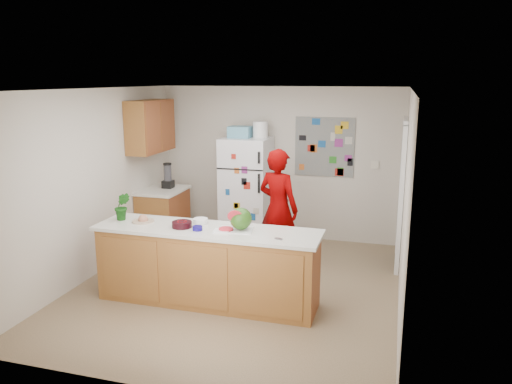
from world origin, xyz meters
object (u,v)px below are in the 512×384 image
(refrigerator, at_px, (246,190))
(person, at_px, (278,209))
(cherry_bowl, at_px, (182,224))
(watermelon, at_px, (241,219))

(refrigerator, relative_size, person, 1.00)
(refrigerator, bearing_deg, person, -52.25)
(refrigerator, relative_size, cherry_bowl, 7.31)
(refrigerator, height_order, cherry_bowl, refrigerator)
(person, height_order, cherry_bowl, person)
(refrigerator, bearing_deg, watermelon, -74.35)
(watermelon, bearing_deg, cherry_bowl, -173.60)
(watermelon, bearing_deg, refrigerator, 105.65)
(refrigerator, distance_m, cherry_bowl, 2.42)
(person, bearing_deg, watermelon, 105.09)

